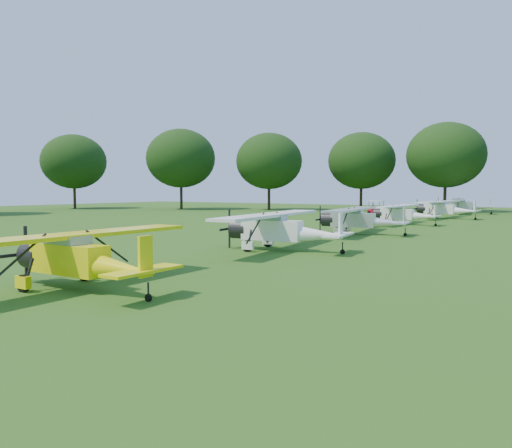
{
  "coord_description": "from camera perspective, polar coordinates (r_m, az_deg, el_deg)",
  "views": [
    {
      "loc": [
        13.74,
        -18.81,
        3.25
      ],
      "look_at": [
        -0.54,
        3.52,
        1.4
      ],
      "focal_mm": 35.0,
      "sensor_mm": 36.0,
      "label": 1
    }
  ],
  "objects": [
    {
      "name": "ground",
      "position": [
        23.52,
        -3.51,
        -3.96
      ],
      "size": [
        160.0,
        160.0,
        0.0
      ],
      "primitive_type": "plane",
      "color": "#2F5A16",
      "rests_on": "ground"
    },
    {
      "name": "tree_belt",
      "position": [
        22.05,
        4.5,
        16.5
      ],
      "size": [
        137.36,
        130.27,
        14.52
      ],
      "color": "black",
      "rests_on": "ground"
    },
    {
      "name": "aircraft_2",
      "position": [
        17.05,
        -19.64,
        -3.33
      ],
      "size": [
        6.24,
        9.9,
        1.96
      ],
      "rotation": [
        0.0,
        0.0,
        -0.0
      ],
      "color": "#FFF00A",
      "rests_on": "ground"
    },
    {
      "name": "aircraft_3",
      "position": [
        26.38,
        2.85,
        -0.37
      ],
      "size": [
        6.85,
        10.88,
        2.14
      ],
      "rotation": [
        0.0,
        0.0,
        0.12
      ],
      "color": "white",
      "rests_on": "ground"
    },
    {
      "name": "aircraft_4",
      "position": [
        36.63,
        11.75,
        0.69
      ],
      "size": [
        6.54,
        10.38,
        2.04
      ],
      "rotation": [
        0.0,
        0.0,
        0.13
      ],
      "color": "silver",
      "rests_on": "ground"
    },
    {
      "name": "aircraft_5",
      "position": [
        47.56,
        16.35,
        1.27
      ],
      "size": [
        6.11,
        9.72,
        1.92
      ],
      "rotation": [
        0.0,
        0.0,
        -0.03
      ],
      "color": "white",
      "rests_on": "ground"
    },
    {
      "name": "aircraft_6",
      "position": [
        58.76,
        20.71,
        1.77
      ],
      "size": [
        6.72,
        10.69,
        2.1
      ],
      "rotation": [
        0.0,
        0.0,
        -0.1
      ],
      "color": "white",
      "rests_on": "ground"
    },
    {
      "name": "aircraft_7",
      "position": [
        71.44,
        22.61,
        2.09
      ],
      "size": [
        6.91,
        10.94,
        2.15
      ],
      "rotation": [
        0.0,
        0.0,
        0.16
      ],
      "color": "silver",
      "rests_on": "ground"
    },
    {
      "name": "golf_cart",
      "position": [
        67.83,
        13.54,
        1.63
      ],
      "size": [
        2.22,
        1.58,
        1.74
      ],
      "rotation": [
        0.0,
        0.0,
        -0.17
      ],
      "color": "red",
      "rests_on": "ground"
    }
  ]
}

